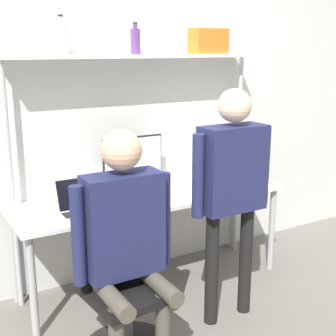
{
  "coord_description": "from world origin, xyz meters",
  "views": [
    {
      "loc": [
        -1.6,
        -2.66,
        1.83
      ],
      "look_at": [
        -0.16,
        -0.18,
        1.09
      ],
      "focal_mm": 50.0,
      "sensor_mm": 36.0,
      "label": 1
    }
  ],
  "objects_px": {
    "monitor": "(133,161)",
    "laptop": "(79,202)",
    "bottle_purple": "(135,41)",
    "bottle_clear": "(61,38)",
    "office_chair": "(124,313)",
    "storage_box": "(208,41)",
    "cell_phone": "(110,205)",
    "person_seated": "(126,230)",
    "person_standing": "(232,177)"
  },
  "relations": [
    {
      "from": "monitor",
      "to": "laptop",
      "type": "relative_size",
      "value": 1.59
    },
    {
      "from": "monitor",
      "to": "bottle_purple",
      "type": "height_order",
      "value": "bottle_purple"
    },
    {
      "from": "laptop",
      "to": "bottle_purple",
      "type": "distance_m",
      "value": 1.25
    },
    {
      "from": "monitor",
      "to": "bottle_clear",
      "type": "height_order",
      "value": "bottle_clear"
    },
    {
      "from": "office_chair",
      "to": "storage_box",
      "type": "bearing_deg",
      "value": 36.53
    },
    {
      "from": "cell_phone",
      "to": "person_seated",
      "type": "distance_m",
      "value": 0.68
    },
    {
      "from": "cell_phone",
      "to": "office_chair",
      "type": "relative_size",
      "value": 0.17
    },
    {
      "from": "person_seated",
      "to": "bottle_purple",
      "type": "xyz_separation_m",
      "value": [
        0.54,
        0.93,
        1.06
      ]
    },
    {
      "from": "person_standing",
      "to": "storage_box",
      "type": "bearing_deg",
      "value": 65.38
    },
    {
      "from": "cell_phone",
      "to": "person_standing",
      "type": "relative_size",
      "value": 0.09
    },
    {
      "from": "laptop",
      "to": "bottle_clear",
      "type": "bearing_deg",
      "value": 84.2
    },
    {
      "from": "monitor",
      "to": "office_chair",
      "type": "distance_m",
      "value": 1.21
    },
    {
      "from": "cell_phone",
      "to": "bottle_clear",
      "type": "xyz_separation_m",
      "value": [
        -0.19,
        0.28,
        1.15
      ]
    },
    {
      "from": "person_seated",
      "to": "storage_box",
      "type": "height_order",
      "value": "storage_box"
    },
    {
      "from": "cell_phone",
      "to": "laptop",
      "type": "bearing_deg",
      "value": 179.38
    },
    {
      "from": "monitor",
      "to": "person_seated",
      "type": "bearing_deg",
      "value": -118.51
    },
    {
      "from": "laptop",
      "to": "cell_phone",
      "type": "height_order",
      "value": "laptop"
    },
    {
      "from": "laptop",
      "to": "bottle_clear",
      "type": "relative_size",
      "value": 1.18
    },
    {
      "from": "person_seated",
      "to": "laptop",
      "type": "bearing_deg",
      "value": 94.07
    },
    {
      "from": "monitor",
      "to": "person_seated",
      "type": "height_order",
      "value": "person_seated"
    },
    {
      "from": "person_standing",
      "to": "storage_box",
      "type": "xyz_separation_m",
      "value": [
        0.4,
        0.88,
        0.87
      ]
    },
    {
      "from": "person_seated",
      "to": "bottle_clear",
      "type": "distance_m",
      "value": 1.42
    },
    {
      "from": "cell_phone",
      "to": "bottle_clear",
      "type": "distance_m",
      "value": 1.2
    },
    {
      "from": "office_chair",
      "to": "bottle_purple",
      "type": "bearing_deg",
      "value": 58.51
    },
    {
      "from": "person_standing",
      "to": "monitor",
      "type": "bearing_deg",
      "value": 109.95
    },
    {
      "from": "monitor",
      "to": "office_chair",
      "type": "height_order",
      "value": "monitor"
    },
    {
      "from": "office_chair",
      "to": "storage_box",
      "type": "height_order",
      "value": "storage_box"
    },
    {
      "from": "bottle_clear",
      "to": "bottle_purple",
      "type": "bearing_deg",
      "value": -0.0
    },
    {
      "from": "monitor",
      "to": "storage_box",
      "type": "bearing_deg",
      "value": 2.87
    },
    {
      "from": "cell_phone",
      "to": "storage_box",
      "type": "xyz_separation_m",
      "value": [
        1.02,
        0.28,
        1.13
      ]
    },
    {
      "from": "cell_phone",
      "to": "bottle_purple",
      "type": "height_order",
      "value": "bottle_purple"
    },
    {
      "from": "person_standing",
      "to": "bottle_clear",
      "type": "distance_m",
      "value": 1.49
    },
    {
      "from": "person_standing",
      "to": "storage_box",
      "type": "height_order",
      "value": "storage_box"
    },
    {
      "from": "cell_phone",
      "to": "office_chair",
      "type": "distance_m",
      "value": 0.79
    },
    {
      "from": "office_chair",
      "to": "bottle_clear",
      "type": "xyz_separation_m",
      "value": [
        -0.01,
        0.89,
        1.62
      ]
    },
    {
      "from": "cell_phone",
      "to": "person_seated",
      "type": "bearing_deg",
      "value": -105.17
    },
    {
      "from": "office_chair",
      "to": "bottle_clear",
      "type": "height_order",
      "value": "bottle_clear"
    },
    {
      "from": "person_seated",
      "to": "storage_box",
      "type": "distance_m",
      "value": 1.85
    },
    {
      "from": "monitor",
      "to": "bottle_clear",
      "type": "distance_m",
      "value": 1.04
    },
    {
      "from": "bottle_purple",
      "to": "storage_box",
      "type": "distance_m",
      "value": 0.66
    },
    {
      "from": "monitor",
      "to": "cell_phone",
      "type": "relative_size",
      "value": 3.31
    },
    {
      "from": "laptop",
      "to": "person_seated",
      "type": "xyz_separation_m",
      "value": [
        0.05,
        -0.65,
        0.02
      ]
    },
    {
      "from": "person_seated",
      "to": "office_chair",
      "type": "bearing_deg",
      "value": 95.73
    },
    {
      "from": "cell_phone",
      "to": "storage_box",
      "type": "relative_size",
      "value": 0.51
    },
    {
      "from": "person_seated",
      "to": "bottle_clear",
      "type": "xyz_separation_m",
      "value": [
        -0.02,
        0.93,
        1.07
      ]
    },
    {
      "from": "storage_box",
      "to": "monitor",
      "type": "bearing_deg",
      "value": -177.13
    },
    {
      "from": "bottle_clear",
      "to": "person_seated",
      "type": "bearing_deg",
      "value": -88.9
    },
    {
      "from": "monitor",
      "to": "person_standing",
      "type": "xyz_separation_m",
      "value": [
        0.31,
        -0.84,
        0.03
      ]
    },
    {
      "from": "monitor",
      "to": "storage_box",
      "type": "height_order",
      "value": "storage_box"
    },
    {
      "from": "bottle_purple",
      "to": "person_seated",
      "type": "bearing_deg",
      "value": -120.13
    }
  ]
}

